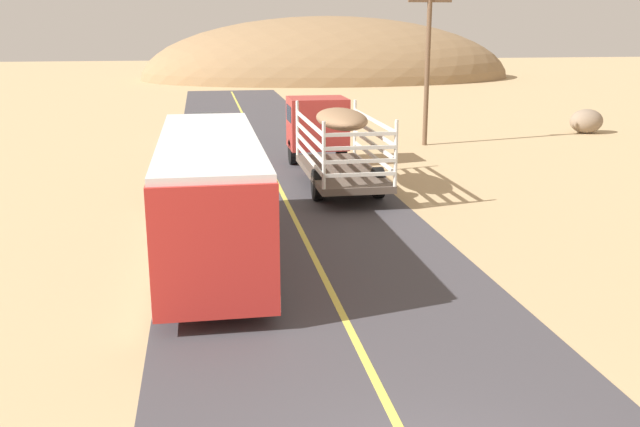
{
  "coord_description": "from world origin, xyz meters",
  "views": [
    {
      "loc": [
        -2.77,
        -7.24,
        5.98
      ],
      "look_at": [
        0.0,
        9.28,
        1.48
      ],
      "focal_mm": 39.48,
      "sensor_mm": 36.0,
      "label": 1
    }
  ],
  "objects_px": {
    "power_pole_mid": "(428,63)",
    "boulder_mid_field": "(586,121)",
    "livestock_truck": "(326,131)",
    "car_far": "(208,129)",
    "bus": "(211,194)"
  },
  "relations": [
    {
      "from": "power_pole_mid",
      "to": "boulder_mid_field",
      "type": "distance_m",
      "value": 11.17
    },
    {
      "from": "livestock_truck",
      "to": "bus",
      "type": "bearing_deg",
      "value": -115.25
    },
    {
      "from": "power_pole_mid",
      "to": "car_far",
      "type": "bearing_deg",
      "value": 166.32
    },
    {
      "from": "boulder_mid_field",
      "to": "car_far",
      "type": "bearing_deg",
      "value": 179.37
    },
    {
      "from": "car_far",
      "to": "boulder_mid_field",
      "type": "relative_size",
      "value": 2.33
    },
    {
      "from": "bus",
      "to": "power_pole_mid",
      "type": "distance_m",
      "value": 20.05
    },
    {
      "from": "livestock_truck",
      "to": "power_pole_mid",
      "type": "height_order",
      "value": "power_pole_mid"
    },
    {
      "from": "livestock_truck",
      "to": "car_far",
      "type": "distance_m",
      "value": 10.15
    },
    {
      "from": "livestock_truck",
      "to": "bus",
      "type": "height_order",
      "value": "bus"
    },
    {
      "from": "bus",
      "to": "car_far",
      "type": "xyz_separation_m",
      "value": [
        0.14,
        19.19,
        -1.05
      ]
    },
    {
      "from": "power_pole_mid",
      "to": "boulder_mid_field",
      "type": "xyz_separation_m",
      "value": [
        10.33,
        2.44,
        -3.46
      ]
    },
    {
      "from": "car_far",
      "to": "power_pole_mid",
      "type": "xyz_separation_m",
      "value": [
        10.97,
        -2.67,
        3.45
      ]
    },
    {
      "from": "livestock_truck",
      "to": "boulder_mid_field",
      "type": "height_order",
      "value": "livestock_truck"
    },
    {
      "from": "power_pole_mid",
      "to": "bus",
      "type": "bearing_deg",
      "value": -123.9
    },
    {
      "from": "livestock_truck",
      "to": "boulder_mid_field",
      "type": "relative_size",
      "value": 5.14
    }
  ]
}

